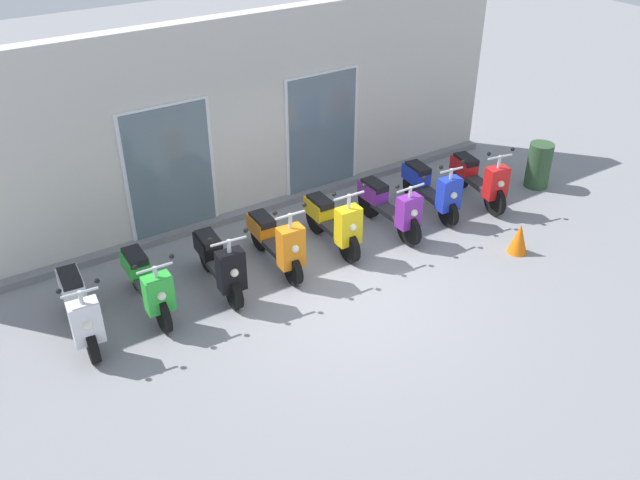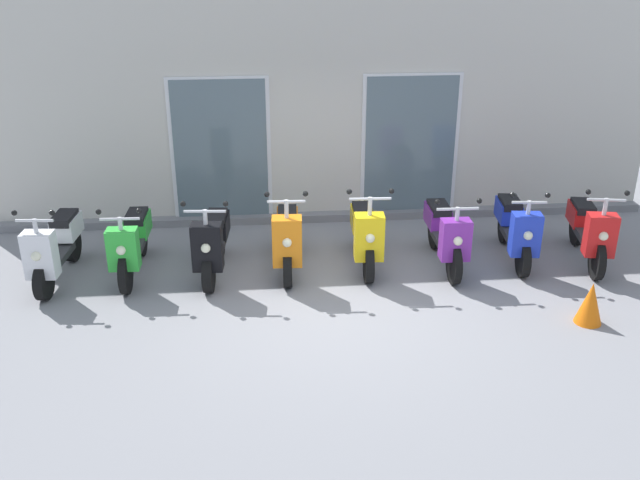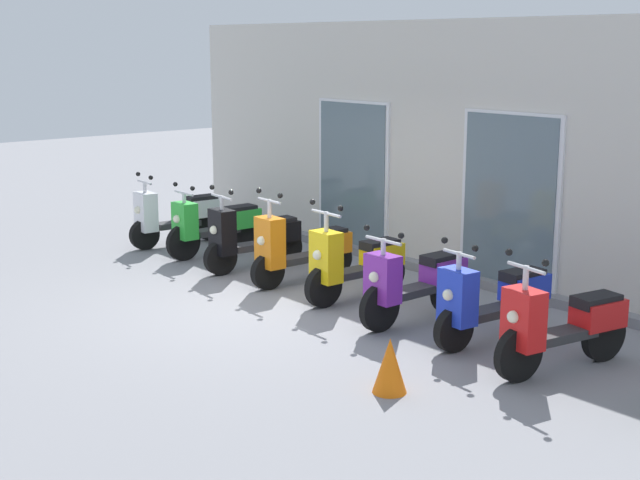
{
  "view_description": "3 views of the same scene",
  "coord_description": "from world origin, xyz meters",
  "px_view_note": "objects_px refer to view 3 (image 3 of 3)",
  "views": [
    {
      "loc": [
        -4.84,
        -6.77,
        5.96
      ],
      "look_at": [
        -0.09,
        0.49,
        0.61
      ],
      "focal_mm": 38.04,
      "sensor_mm": 36.0,
      "label": 1
    },
    {
      "loc": [
        -0.9,
        -7.84,
        4.33
      ],
      "look_at": [
        -0.15,
        0.54,
        0.63
      ],
      "focal_mm": 40.25,
      "sensor_mm": 36.0,
      "label": 2
    },
    {
      "loc": [
        8.33,
        -6.18,
        3.13
      ],
      "look_at": [
        0.65,
        0.36,
        0.89
      ],
      "focal_mm": 49.83,
      "sensor_mm": 36.0,
      "label": 3
    }
  ],
  "objects_px": {
    "scooter_green": "(216,225)",
    "scooter_yellow": "(355,263)",
    "scooter_blue": "(492,300)",
    "traffic_cone": "(390,365)",
    "scooter_black": "(252,238)",
    "scooter_purple": "(415,281)",
    "scooter_orange": "(301,249)",
    "scooter_red": "(562,325)",
    "scooter_white": "(176,216)"
  },
  "relations": [
    {
      "from": "scooter_red",
      "to": "traffic_cone",
      "type": "xyz_separation_m",
      "value": [
        -0.69,
        -1.65,
        -0.21
      ]
    },
    {
      "from": "scooter_red",
      "to": "traffic_cone",
      "type": "bearing_deg",
      "value": -112.65
    },
    {
      "from": "scooter_black",
      "to": "scooter_yellow",
      "type": "height_order",
      "value": "scooter_yellow"
    },
    {
      "from": "scooter_blue",
      "to": "scooter_red",
      "type": "distance_m",
      "value": 1.0
    },
    {
      "from": "scooter_white",
      "to": "scooter_red",
      "type": "bearing_deg",
      "value": -0.6
    },
    {
      "from": "scooter_black",
      "to": "scooter_orange",
      "type": "distance_m",
      "value": 1.0
    },
    {
      "from": "scooter_black",
      "to": "scooter_purple",
      "type": "distance_m",
      "value": 3.15
    },
    {
      "from": "scooter_blue",
      "to": "scooter_white",
      "type": "bearing_deg",
      "value": -179.18
    },
    {
      "from": "scooter_red",
      "to": "scooter_orange",
      "type": "bearing_deg",
      "value": 178.21
    },
    {
      "from": "scooter_green",
      "to": "scooter_yellow",
      "type": "distance_m",
      "value": 3.14
    },
    {
      "from": "scooter_red",
      "to": "scooter_green",
      "type": "bearing_deg",
      "value": 178.38
    },
    {
      "from": "scooter_yellow",
      "to": "traffic_cone",
      "type": "distance_m",
      "value": 3.01
    },
    {
      "from": "scooter_purple",
      "to": "traffic_cone",
      "type": "bearing_deg",
      "value": -52.32
    },
    {
      "from": "scooter_black",
      "to": "scooter_purple",
      "type": "height_order",
      "value": "scooter_black"
    },
    {
      "from": "scooter_blue",
      "to": "traffic_cone",
      "type": "relative_size",
      "value": 3.08
    },
    {
      "from": "scooter_black",
      "to": "scooter_orange",
      "type": "bearing_deg",
      "value": 3.63
    },
    {
      "from": "scooter_white",
      "to": "scooter_green",
      "type": "distance_m",
      "value": 0.98
    },
    {
      "from": "scooter_purple",
      "to": "scooter_green",
      "type": "bearing_deg",
      "value": 178.39
    },
    {
      "from": "scooter_purple",
      "to": "scooter_yellow",
      "type": "bearing_deg",
      "value": 176.21
    },
    {
      "from": "scooter_orange",
      "to": "scooter_yellow",
      "type": "xyz_separation_m",
      "value": [
        1.06,
        -0.0,
        0.01
      ]
    },
    {
      "from": "scooter_orange",
      "to": "scooter_red",
      "type": "bearing_deg",
      "value": -1.79
    },
    {
      "from": "scooter_blue",
      "to": "traffic_cone",
      "type": "height_order",
      "value": "scooter_blue"
    },
    {
      "from": "scooter_black",
      "to": "scooter_red",
      "type": "height_order",
      "value": "scooter_red"
    },
    {
      "from": "scooter_yellow",
      "to": "scooter_blue",
      "type": "bearing_deg",
      "value": 0.93
    },
    {
      "from": "scooter_orange",
      "to": "scooter_blue",
      "type": "height_order",
      "value": "scooter_orange"
    },
    {
      "from": "scooter_green",
      "to": "scooter_red",
      "type": "distance_m",
      "value": 6.24
    },
    {
      "from": "scooter_green",
      "to": "scooter_red",
      "type": "xyz_separation_m",
      "value": [
        6.24,
        -0.18,
        0.01
      ]
    },
    {
      "from": "scooter_blue",
      "to": "scooter_red",
      "type": "height_order",
      "value": "scooter_red"
    },
    {
      "from": "scooter_orange",
      "to": "traffic_cone",
      "type": "relative_size",
      "value": 3.1
    },
    {
      "from": "scooter_black",
      "to": "scooter_red",
      "type": "distance_m",
      "value": 5.16
    },
    {
      "from": "scooter_black",
      "to": "scooter_red",
      "type": "relative_size",
      "value": 0.95
    },
    {
      "from": "scooter_green",
      "to": "scooter_red",
      "type": "height_order",
      "value": "scooter_red"
    },
    {
      "from": "scooter_white",
      "to": "traffic_cone",
      "type": "height_order",
      "value": "scooter_white"
    },
    {
      "from": "scooter_white",
      "to": "scooter_purple",
      "type": "height_order",
      "value": "scooter_white"
    },
    {
      "from": "scooter_purple",
      "to": "traffic_cone",
      "type": "relative_size",
      "value": 3.19
    },
    {
      "from": "scooter_yellow",
      "to": "scooter_blue",
      "type": "height_order",
      "value": "scooter_yellow"
    },
    {
      "from": "scooter_white",
      "to": "scooter_orange",
      "type": "relative_size",
      "value": 1.0
    },
    {
      "from": "scooter_yellow",
      "to": "traffic_cone",
      "type": "bearing_deg",
      "value": -36.45
    },
    {
      "from": "scooter_orange",
      "to": "scooter_red",
      "type": "xyz_separation_m",
      "value": [
        4.17,
        -0.13,
        0.01
      ]
    },
    {
      "from": "scooter_blue",
      "to": "scooter_red",
      "type": "relative_size",
      "value": 0.97
    },
    {
      "from": "scooter_green",
      "to": "traffic_cone",
      "type": "relative_size",
      "value": 3.23
    },
    {
      "from": "scooter_white",
      "to": "scooter_orange",
      "type": "xyz_separation_m",
      "value": [
        3.04,
        0.06,
        -0.0
      ]
    },
    {
      "from": "scooter_black",
      "to": "scooter_blue",
      "type": "relative_size",
      "value": 0.98
    },
    {
      "from": "scooter_black",
      "to": "scooter_blue",
      "type": "distance_m",
      "value": 4.18
    },
    {
      "from": "scooter_green",
      "to": "scooter_orange",
      "type": "bearing_deg",
      "value": -1.27
    },
    {
      "from": "scooter_black",
      "to": "scooter_purple",
      "type": "relative_size",
      "value": 0.95
    },
    {
      "from": "scooter_orange",
      "to": "scooter_white",
      "type": "bearing_deg",
      "value": -178.96
    },
    {
      "from": "scooter_green",
      "to": "scooter_blue",
      "type": "height_order",
      "value": "scooter_blue"
    },
    {
      "from": "scooter_white",
      "to": "scooter_black",
      "type": "relative_size",
      "value": 1.03
    },
    {
      "from": "scooter_black",
      "to": "scooter_yellow",
      "type": "xyz_separation_m",
      "value": [
        2.06,
        0.06,
        0.02
      ]
    }
  ]
}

